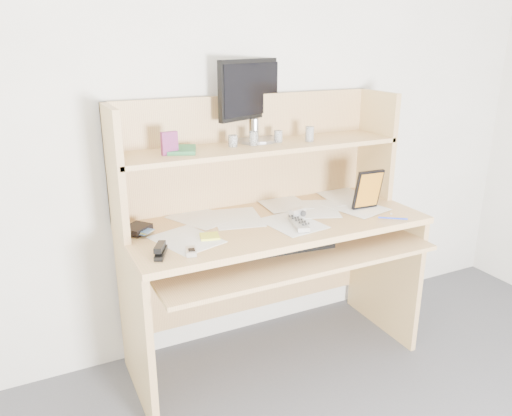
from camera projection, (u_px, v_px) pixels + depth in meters
name	position (u px, v px, depth m)	size (l,w,h in m)	color
back_wall	(245.00, 104.00, 2.45)	(3.60, 0.04, 2.50)	beige
desk	(267.00, 226.00, 2.42)	(1.40, 0.70, 1.30)	tan
paper_clutter	(275.00, 219.00, 2.34)	(1.32, 0.54, 0.01)	white
keyboard	(284.00, 245.00, 2.27)	(0.45, 0.20, 0.03)	black
tv_remote	(299.00, 223.00, 2.26)	(0.05, 0.20, 0.02)	#9D9C98
flip_phone	(191.00, 250.00, 1.96)	(0.04, 0.08, 0.02)	silver
stapler	(161.00, 249.00, 1.95)	(0.03, 0.13, 0.04)	black
wallet	(137.00, 229.00, 2.17)	(0.11, 0.09, 0.03)	black
sticky_note_pad	(210.00, 236.00, 2.13)	(0.08, 0.08, 0.01)	yellow
digital_camera	(297.00, 213.00, 2.33)	(0.08, 0.03, 0.05)	silver
game_case	(368.00, 190.00, 2.44)	(0.14, 0.02, 0.20)	black
blue_pen	(393.00, 218.00, 2.33)	(0.01, 0.01, 0.13)	blue
card_box	(169.00, 143.00, 2.13)	(0.07, 0.02, 0.10)	maroon
shelf_book	(182.00, 150.00, 2.21)	(0.12, 0.17, 0.02)	#30783D
chip_stack_a	(278.00, 136.00, 2.41)	(0.04, 0.04, 0.06)	black
chip_stack_b	(253.00, 138.00, 2.33)	(0.04, 0.04, 0.07)	white
chip_stack_c	(233.00, 141.00, 2.30)	(0.04, 0.04, 0.05)	black
chip_stack_d	(310.00, 134.00, 2.42)	(0.04, 0.04, 0.07)	white
monitor	(254.00, 98.00, 2.40)	(0.42, 0.24, 0.39)	#9A9A9E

